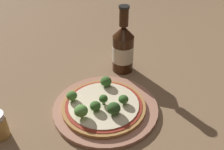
{
  "coord_description": "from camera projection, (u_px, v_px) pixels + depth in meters",
  "views": [
    {
      "loc": [
        0.35,
        -0.41,
        0.48
      ],
      "look_at": [
        -0.03,
        0.05,
        0.06
      ],
      "focal_mm": 42.0,
      "sensor_mm": 36.0,
      "label": 1
    }
  ],
  "objects": [
    {
      "name": "broccoli_floret_1",
      "position": [
        106.0,
        81.0,
        0.74
      ],
      "size": [
        0.03,
        0.03,
        0.03
      ],
      "color": "#7A9E5B",
      "rests_on": "pizza"
    },
    {
      "name": "broccoli_floret_6",
      "position": [
        123.0,
        99.0,
        0.68
      ],
      "size": [
        0.03,
        0.03,
        0.02
      ],
      "color": "#7A9E5B",
      "rests_on": "pizza"
    },
    {
      "name": "broccoli_floret_0",
      "position": [
        81.0,
        111.0,
        0.63
      ],
      "size": [
        0.03,
        0.03,
        0.03
      ],
      "color": "#7A9E5B",
      "rests_on": "pizza"
    },
    {
      "name": "broccoli_floret_2",
      "position": [
        95.0,
        106.0,
        0.66
      ],
      "size": [
        0.03,
        0.03,
        0.03
      ],
      "color": "#7A9E5B",
      "rests_on": "pizza"
    },
    {
      "name": "broccoli_floret_5",
      "position": [
        105.0,
        99.0,
        0.67
      ],
      "size": [
        0.02,
        0.02,
        0.03
      ],
      "color": "#7A9E5B",
      "rests_on": "pizza"
    },
    {
      "name": "ground_plane",
      "position": [
        110.0,
        106.0,
        0.72
      ],
      "size": [
        3.0,
        3.0,
        0.0
      ],
      "primitive_type": "plane",
      "color": "#846647"
    },
    {
      "name": "broccoli_floret_3",
      "position": [
        72.0,
        96.0,
        0.69
      ],
      "size": [
        0.03,
        0.03,
        0.03
      ],
      "color": "#7A9E5B",
      "rests_on": "pizza"
    },
    {
      "name": "plate",
      "position": [
        107.0,
        109.0,
        0.7
      ],
      "size": [
        0.28,
        0.28,
        0.01
      ],
      "color": "tan",
      "rests_on": "ground_plane"
    },
    {
      "name": "broccoli_floret_4",
      "position": [
        114.0,
        108.0,
        0.65
      ],
      "size": [
        0.03,
        0.03,
        0.03
      ],
      "color": "#7A9E5B",
      "rests_on": "pizza"
    },
    {
      "name": "pizza",
      "position": [
        103.0,
        105.0,
        0.69
      ],
      "size": [
        0.22,
        0.22,
        0.01
      ],
      "color": "#B77F42",
      "rests_on": "plate"
    },
    {
      "name": "beer_bottle",
      "position": [
        123.0,
        48.0,
        0.82
      ],
      "size": [
        0.07,
        0.07,
        0.22
      ],
      "color": "#381E0F",
      "rests_on": "ground_plane"
    }
  ]
}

